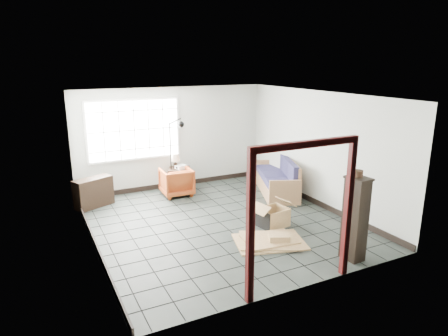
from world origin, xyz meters
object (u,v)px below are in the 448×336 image
futon_sofa (279,180)px  tall_shelf (355,218)px  armchair (176,180)px  side_table (179,172)px

futon_sofa → tall_shelf: tall_shelf is taller
tall_shelf → armchair: bearing=105.2°
futon_sofa → armchair: 2.57m
futon_sofa → armchair: (-2.39, 0.95, 0.05)m
armchair → tall_shelf: size_ratio=0.52×
side_table → tall_shelf: tall_shelf is taller
side_table → tall_shelf: bearing=-74.9°
futon_sofa → tall_shelf: size_ratio=1.49×
armchair → tall_shelf: tall_shelf is taller
armchair → side_table: bearing=-117.9°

